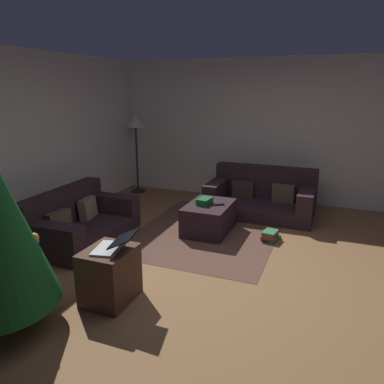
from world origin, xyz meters
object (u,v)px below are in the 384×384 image
Objects in this scene: gift_box at (205,201)px; book_stack at (270,235)px; ottoman at (209,218)px; side_table at (110,275)px; couch_left at (77,222)px; tv_remote at (219,204)px; corner_lamp at (136,127)px; laptop at (114,245)px; couch_right at (262,197)px.

gift_box reaches higher than book_stack.
gift_box is (-0.03, 0.06, 0.26)m from ottoman.
side_table is (-2.09, 0.25, -0.19)m from gift_box.
book_stack is (0.00, -0.91, -0.15)m from ottoman.
couch_left reaches higher than gift_box.
couch_left is 2.03m from tv_remote.
gift_box is at bearing 91.75° from book_stack.
gift_box reaches higher than ottoman.
corner_lamp is at bearing 53.29° from ottoman.
tv_remote is at bearing -10.66° from laptop.
side_table is at bearing 171.66° from ottoman.
ottoman is at bearing 90.13° from book_stack.
tv_remote is 0.10× the size of corner_lamp.
ottoman is at bearing 64.37° from couch_right.
couch_left is 3.03m from couch_right.
ottoman is 2.78× the size of book_stack.
gift_box is at bearing 114.68° from ottoman.
corner_lamp is at bearing 52.00° from gift_box.
ottoman is at bearing -8.34° from side_table.
couch_left reaches higher than side_table.
ottoman is 1.89× the size of laptop.
ottoman is 1.58× the size of side_table.
ottoman is 2.14m from side_table.
couch_left reaches higher than tv_remote.
laptop reaches higher than ottoman.
couch_right reaches higher than gift_box.
ottoman is 3.48× the size of gift_box.
side_table is 0.35× the size of corner_lamp.
tv_remote is (0.03, -0.21, -0.03)m from gift_box.
side_table is at bearing 173.16° from gift_box.
side_table is at bearing 75.70° from couch_right.
couch_right is 1.32m from gift_box.
side_table reaches higher than ottoman.
couch_left reaches higher than book_stack.
couch_right reaches higher than side_table.
corner_lamp is (3.67, 1.77, 1.06)m from side_table.
couch_right is 2.87m from corner_lamp.
ottoman is 2.83m from corner_lamp.
couch_right reaches higher than laptop.
tv_remote is (0.98, -1.77, 0.17)m from couch_left.
side_table is 0.33m from laptop.
book_stack is at bearing -88.25° from gift_box.
tv_remote reaches higher than ottoman.
gift_box is at bearing 68.03° from tv_remote.
couch_right is 3.19× the size of side_table.
couch_left is 0.93× the size of couch_right.
laptop is at bearing 76.65° from couch_right.
couch_left is at bearing 44.63° from couch_right.
corner_lamp is (3.66, 1.83, 0.73)m from laptop.
gift_box is 0.21m from tv_remote.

